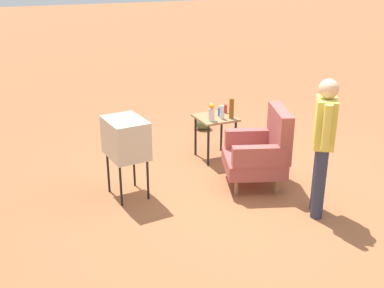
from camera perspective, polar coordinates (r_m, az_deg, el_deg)
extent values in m
plane|color=#A05B38|center=(6.26, 8.82, -5.81)|extent=(60.00, 60.00, 0.00)
cylinder|color=#937047|center=(6.59, 4.66, -3.12)|extent=(0.05, 0.05, 0.22)
cylinder|color=#937047|center=(6.12, 5.39, -5.17)|extent=(0.05, 0.05, 0.22)
cylinder|color=#937047|center=(6.69, 9.18, -2.96)|extent=(0.05, 0.05, 0.22)
cylinder|color=#937047|center=(6.22, 10.25, -4.96)|extent=(0.05, 0.05, 0.22)
cube|color=#9E4C47|center=(6.31, 7.46, -2.29)|extent=(0.97, 0.97, 0.20)
cube|color=#9E4C47|center=(6.23, 10.53, 1.35)|extent=(0.77, 0.41, 0.64)
cube|color=#9E4C47|center=(6.52, 7.02, 0.68)|extent=(0.37, 0.69, 0.26)
cube|color=#9E4C47|center=(5.94, 8.15, -1.49)|extent=(0.37, 0.69, 0.26)
cylinder|color=black|center=(7.24, 0.43, 0.99)|extent=(0.04, 0.04, 0.63)
cylinder|color=black|center=(6.86, 1.98, -0.19)|extent=(0.04, 0.04, 0.63)
cylinder|color=black|center=(7.43, 3.58, 1.48)|extent=(0.04, 0.04, 0.63)
cylinder|color=black|center=(7.06, 5.26, 0.35)|extent=(0.04, 0.04, 0.63)
cube|color=#937047|center=(7.03, 2.86, 3.20)|extent=(0.56, 0.56, 0.03)
cylinder|color=black|center=(5.93, -5.37, -4.27)|extent=(0.03, 0.03, 0.55)
cylinder|color=black|center=(6.30, -7.03, -2.75)|extent=(0.03, 0.03, 0.55)
cylinder|color=black|center=(5.81, -8.61, -4.99)|extent=(0.03, 0.03, 0.55)
cylinder|color=black|center=(6.19, -10.10, -3.40)|extent=(0.03, 0.03, 0.55)
cube|color=#BCB299|center=(5.86, -8.03, 0.74)|extent=(0.64, 0.49, 0.48)
cube|color=#383D3F|center=(5.94, -6.02, 1.12)|extent=(0.42, 0.05, 0.34)
cylinder|color=#2D3347|center=(5.81, 15.06, -3.85)|extent=(0.14, 0.14, 0.86)
cylinder|color=#2D3347|center=(5.63, 15.16, -4.70)|extent=(0.14, 0.14, 0.86)
cube|color=#D6C64C|center=(5.46, 15.81, 2.48)|extent=(0.42, 0.39, 0.56)
cylinder|color=#D6C64C|center=(5.68, 15.69, 3.51)|extent=(0.09, 0.09, 0.50)
cylinder|color=#D6C64C|center=(5.22, 16.00, 1.94)|extent=(0.09, 0.09, 0.50)
sphere|color=#DBAD84|center=(5.35, 16.22, 6.43)|extent=(0.22, 0.22, 0.22)
cylinder|color=brown|center=(6.93, 4.81, 4.30)|extent=(0.07, 0.07, 0.30)
cylinder|color=red|center=(7.22, 4.01, 4.28)|extent=(0.07, 0.07, 0.12)
cylinder|color=silver|center=(6.91, 3.64, 3.87)|extent=(0.06, 0.06, 0.20)
cylinder|color=blue|center=(7.06, 3.42, 3.91)|extent=(0.07, 0.07, 0.12)
cylinder|color=silver|center=(6.82, 2.37, 3.57)|extent=(0.09, 0.09, 0.18)
sphere|color=yellow|center=(6.78, 2.39, 4.69)|extent=(0.07, 0.07, 0.07)
sphere|color=#E04C66|center=(6.82, 2.31, 4.79)|extent=(0.07, 0.07, 0.07)
sphere|color=orange|center=(6.75, 2.40, 4.60)|extent=(0.07, 0.07, 0.07)
ellipsoid|color=#475B33|center=(8.45, 1.34, 2.52)|extent=(0.28, 0.28, 0.22)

